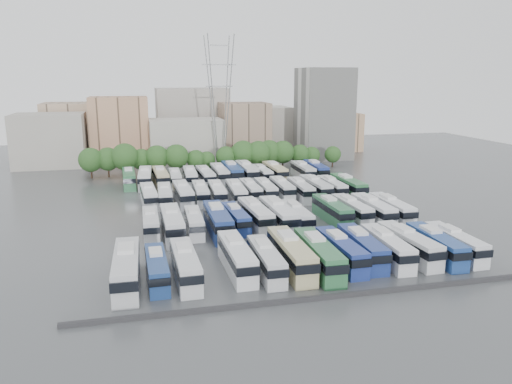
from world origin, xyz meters
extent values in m
plane|color=#424447|center=(0.00, 0.00, 0.00)|extent=(220.00, 220.00, 0.00)
cube|color=#2D2D30|center=(0.00, -33.00, 0.25)|extent=(56.00, 0.50, 0.50)
cylinder|color=black|center=(-30.36, 42.02, 1.19)|extent=(0.36, 0.36, 2.38)
sphere|color=#234C1E|center=(-30.36, 42.02, 4.41)|extent=(5.70, 5.70, 5.70)
cylinder|color=black|center=(-26.48, 42.75, 1.17)|extent=(0.36, 0.36, 2.34)
sphere|color=#234C1E|center=(-26.48, 42.75, 4.34)|extent=(5.61, 5.61, 5.61)
cylinder|color=black|center=(-22.49, 41.25, 1.34)|extent=(0.36, 0.36, 2.68)
sphere|color=#234C1E|center=(-22.49, 41.25, 4.97)|extent=(6.43, 6.43, 6.43)
cylinder|color=black|center=(-18.68, 42.83, 1.07)|extent=(0.36, 0.36, 2.13)
sphere|color=#234C1E|center=(-18.68, 42.83, 3.96)|extent=(5.11, 5.11, 5.11)
cylinder|color=black|center=(-14.98, 41.82, 1.21)|extent=(0.36, 0.36, 2.42)
sphere|color=#234C1E|center=(-14.98, 41.82, 4.49)|extent=(5.81, 5.81, 5.81)
cylinder|color=black|center=(-10.30, 41.32, 1.24)|extent=(0.36, 0.36, 2.48)
sphere|color=#234C1E|center=(-10.30, 41.32, 4.60)|extent=(5.94, 5.94, 5.94)
cylinder|color=black|center=(-5.59, 41.60, 0.98)|extent=(0.36, 0.36, 1.96)
sphere|color=#234C1E|center=(-5.59, 41.60, 3.64)|extent=(4.70, 4.70, 4.70)
cylinder|color=black|center=(-2.82, 42.19, 0.89)|extent=(0.36, 0.36, 1.78)
sphere|color=#234C1E|center=(-2.82, 42.19, 3.31)|extent=(4.28, 4.28, 4.28)
cylinder|color=black|center=(2.00, 41.90, 1.08)|extent=(0.36, 0.36, 2.16)
sphere|color=#234C1E|center=(2.00, 41.90, 4.01)|extent=(5.18, 5.18, 5.18)
cylinder|color=black|center=(6.35, 41.74, 1.30)|extent=(0.36, 0.36, 2.60)
sphere|color=#234C1E|center=(6.35, 41.74, 4.83)|extent=(6.24, 6.24, 6.24)
cylinder|color=black|center=(10.21, 41.17, 1.28)|extent=(0.36, 0.36, 2.55)
sphere|color=#234C1E|center=(10.21, 41.17, 4.74)|extent=(6.12, 6.12, 6.12)
cylinder|color=black|center=(13.46, 42.82, 1.26)|extent=(0.36, 0.36, 2.52)
sphere|color=#234C1E|center=(13.46, 42.82, 4.69)|extent=(6.06, 6.06, 6.06)
cylinder|color=black|center=(17.04, 42.52, 1.23)|extent=(0.36, 0.36, 2.45)
sphere|color=#234C1E|center=(17.04, 42.52, 4.55)|extent=(5.88, 5.88, 5.88)
cylinder|color=black|center=(21.69, 42.59, 1.04)|extent=(0.36, 0.36, 2.07)
sphere|color=#234C1E|center=(21.69, 42.59, 3.85)|extent=(4.98, 4.98, 4.98)
cylinder|color=black|center=(25.02, 42.84, 0.92)|extent=(0.36, 0.36, 1.84)
sphere|color=#234C1E|center=(25.02, 42.84, 3.42)|extent=(4.42, 4.42, 4.42)
cylinder|color=black|center=(30.93, 42.75, 0.92)|extent=(0.36, 0.36, 1.83)
sphere|color=#234C1E|center=(30.93, 42.75, 3.40)|extent=(4.40, 4.40, 4.40)
cube|color=#9E998E|center=(-42.00, 62.00, 7.00)|extent=(18.00, 14.00, 14.00)
cube|color=tan|center=(-24.00, 68.00, 9.00)|extent=(16.00, 12.00, 18.00)
cube|color=#ADA89E|center=(-6.00, 60.00, 6.00)|extent=(20.00, 14.00, 12.00)
cube|color=gray|center=(12.00, 66.00, 8.00)|extent=(14.00, 12.00, 16.00)
cube|color=gray|center=(-2.00, 80.00, 10.00)|extent=(22.00, 16.00, 20.00)
cube|color=tan|center=(-38.00, 78.00, 8.00)|extent=(16.00, 14.00, 16.00)
cube|color=#A39E93|center=(20.00, 78.00, 7.00)|extent=(18.00, 14.00, 14.00)
cube|color=tan|center=(44.00, 72.00, 6.00)|extent=(14.00, 12.00, 12.00)
cube|color=gray|center=(-14.00, 74.00, 5.00)|extent=(12.00, 10.00, 10.00)
cube|color=silver|center=(34.00, 58.00, 13.00)|extent=(14.00, 14.00, 26.00)
cylinder|color=slate|center=(0.00, 48.00, 17.00)|extent=(2.90, 2.91, 33.83)
cylinder|color=slate|center=(0.00, 52.00, 17.00)|extent=(2.90, 2.91, 33.83)
cylinder|color=slate|center=(4.00, 48.00, 17.00)|extent=(2.90, 2.91, 33.83)
cylinder|color=slate|center=(4.00, 52.00, 17.00)|extent=(2.90, 2.91, 33.83)
cube|color=slate|center=(2.00, 50.00, 31.28)|extent=(4.50, 0.30, 0.30)
cube|color=slate|center=(2.00, 50.00, 26.52)|extent=(9.00, 0.30, 0.30)
cube|color=slate|center=(2.00, 50.00, 21.08)|extent=(7.00, 0.30, 0.30)
cube|color=silver|center=(-21.57, -23.99, 1.86)|extent=(3.06, 13.16, 3.71)
cube|color=black|center=(-21.57, -24.15, 2.57)|extent=(3.19, 13.36, 1.09)
cube|color=silver|center=(-21.53, -22.35, 3.95)|extent=(1.93, 3.53, 0.48)
cube|color=navy|center=(-18.14, -23.72, 1.51)|extent=(2.48, 10.70, 3.02)
cube|color=black|center=(-18.13, -23.85, 2.09)|extent=(2.59, 10.86, 0.89)
cube|color=silver|center=(-18.16, -22.39, 3.21)|extent=(1.57, 2.87, 0.39)
cube|color=silver|center=(-14.80, -23.95, 1.68)|extent=(2.74, 11.88, 3.35)
cube|color=black|center=(-14.80, -24.10, 2.32)|extent=(2.86, 12.06, 0.99)
cube|color=silver|center=(-14.83, -22.47, 3.57)|extent=(1.74, 3.19, 0.43)
cube|color=silver|center=(-8.40, -22.92, 1.74)|extent=(2.75, 12.30, 3.48)
cube|color=black|center=(-8.39, -23.08, 2.40)|extent=(2.87, 12.49, 1.02)
cube|color=silver|center=(-8.41, -21.39, 3.70)|extent=(1.78, 3.29, 0.45)
cube|color=silver|center=(-5.05, -24.43, 1.60)|extent=(2.58, 11.35, 3.20)
cube|color=black|center=(-5.05, -24.57, 2.21)|extent=(2.70, 11.52, 0.94)
cube|color=silver|center=(-5.02, -23.02, 3.41)|extent=(1.65, 3.04, 0.41)
cube|color=#C2B885|center=(-1.67, -23.82, 1.85)|extent=(2.93, 13.08, 3.70)
cube|color=black|center=(-1.67, -23.98, 2.56)|extent=(3.07, 13.28, 1.09)
cube|color=silver|center=(-1.65, -22.19, 3.94)|extent=(1.89, 3.50, 0.48)
cube|color=#2F6E42|center=(1.60, -24.80, 1.80)|extent=(3.11, 12.81, 3.61)
cube|color=black|center=(1.60, -24.95, 2.49)|extent=(3.24, 13.01, 1.06)
cube|color=silver|center=(1.65, -23.20, 3.84)|extent=(1.91, 3.45, 0.47)
cube|color=navy|center=(5.07, -23.66, 1.67)|extent=(2.63, 11.84, 3.35)
cube|color=black|center=(5.07, -23.80, 2.31)|extent=(2.75, 12.02, 0.98)
cube|color=silver|center=(5.05, -22.18, 3.56)|extent=(1.71, 3.17, 0.43)
cube|color=navy|center=(8.26, -23.09, 1.68)|extent=(3.11, 12.00, 3.37)
cube|color=black|center=(8.25, -23.24, 2.33)|extent=(3.24, 12.18, 0.99)
cube|color=silver|center=(8.33, -21.60, 3.59)|extent=(1.84, 3.25, 0.44)
cube|color=silver|center=(11.44, -23.83, 1.67)|extent=(2.99, 11.89, 3.34)
cube|color=black|center=(11.43, -23.98, 2.31)|extent=(3.11, 12.07, 0.98)
cube|color=silver|center=(11.50, -22.36, 3.56)|extent=(1.80, 3.21, 0.43)
cube|color=silver|center=(14.72, -23.61, 1.72)|extent=(3.20, 12.25, 3.44)
cube|color=black|center=(14.72, -23.76, 2.38)|extent=(3.33, 12.43, 1.01)
cube|color=silver|center=(14.64, -22.10, 3.66)|extent=(1.88, 3.32, 0.44)
cube|color=navy|center=(18.23, -24.46, 1.66)|extent=(2.89, 11.80, 3.32)
cube|color=black|center=(18.22, -24.61, 2.30)|extent=(3.01, 11.98, 0.98)
cube|color=silver|center=(18.28, -23.00, 3.54)|extent=(1.77, 3.18, 0.43)
cube|color=silver|center=(21.28, -24.31, 1.60)|extent=(2.44, 11.32, 3.21)
cube|color=black|center=(21.28, -24.45, 2.22)|extent=(2.55, 11.49, 0.94)
cube|color=silver|center=(21.28, -22.89, 3.41)|extent=(1.61, 3.02, 0.41)
cube|color=silver|center=(-18.19, -4.91, 1.53)|extent=(2.38, 10.82, 3.06)
cube|color=black|center=(-18.19, -5.05, 2.12)|extent=(2.49, 10.99, 0.90)
cube|color=silver|center=(-18.18, -3.56, 3.26)|extent=(1.55, 2.89, 0.40)
cube|color=silver|center=(-15.07, -6.97, 1.81)|extent=(2.82, 12.80, 3.62)
cube|color=black|center=(-15.07, -7.13, 2.50)|extent=(2.95, 12.99, 1.06)
cube|color=silver|center=(-15.08, -5.37, 3.85)|extent=(1.84, 3.42, 0.47)
cube|color=silver|center=(-11.65, -5.88, 1.51)|extent=(2.59, 10.74, 3.02)
cube|color=black|center=(-11.65, -6.01, 2.09)|extent=(2.70, 10.90, 0.89)
cube|color=silver|center=(-11.61, -4.55, 3.22)|extent=(1.60, 2.89, 0.39)
cube|color=navy|center=(-8.16, -7.13, 1.85)|extent=(2.84, 13.07, 3.70)
cube|color=black|center=(-8.16, -7.30, 2.56)|extent=(2.97, 13.26, 1.09)
cube|color=silver|center=(-8.15, -5.50, 3.94)|extent=(1.87, 3.49, 0.48)
cube|color=navy|center=(-4.93, -5.17, 1.54)|extent=(2.78, 10.94, 3.07)
cube|color=black|center=(-4.93, -5.31, 2.12)|extent=(2.90, 11.11, 0.90)
cube|color=silver|center=(-4.99, -3.82, 3.27)|extent=(1.66, 2.96, 0.40)
cube|color=silver|center=(-1.70, -5.04, 1.77)|extent=(3.26, 12.60, 3.54)
cube|color=black|center=(-1.70, -5.19, 2.44)|extent=(3.40, 12.79, 1.04)
cube|color=silver|center=(-1.78, -3.48, 3.76)|extent=(1.93, 3.41, 0.46)
cube|color=silver|center=(1.75, -6.33, 1.86)|extent=(3.06, 13.15, 3.71)
cube|color=black|center=(1.75, -6.49, 2.56)|extent=(3.20, 13.35, 1.09)
cube|color=silver|center=(1.71, -4.69, 3.95)|extent=(1.93, 3.53, 0.48)
cube|color=silver|center=(4.77, -6.51, 1.58)|extent=(2.50, 11.19, 3.16)
cube|color=black|center=(4.76, -6.65, 2.19)|extent=(2.62, 11.35, 0.93)
cube|color=silver|center=(4.78, -5.12, 3.37)|extent=(1.62, 2.99, 0.41)
cube|color=#2E6C44|center=(11.42, -4.97, 1.69)|extent=(2.71, 11.96, 3.38)
cube|color=black|center=(11.42, -5.12, 2.34)|extent=(2.83, 12.15, 0.99)
cube|color=silver|center=(11.40, -3.48, 3.60)|extent=(1.74, 3.21, 0.44)
cube|color=silver|center=(14.92, -5.11, 1.63)|extent=(2.76, 11.58, 3.26)
cube|color=black|center=(14.92, -5.26, 2.26)|extent=(2.88, 11.76, 0.96)
cube|color=silver|center=(14.88, -3.67, 3.48)|extent=(1.71, 3.12, 0.42)
cube|color=silver|center=(18.18, -6.34, 1.72)|extent=(2.66, 12.15, 3.44)
cube|color=black|center=(18.18, -6.49, 2.38)|extent=(2.78, 12.33, 1.01)
cube|color=silver|center=(18.17, -4.82, 3.66)|extent=(1.74, 3.25, 0.44)
cube|color=silver|center=(21.50, -6.49, 1.70)|extent=(2.59, 12.03, 3.41)
cube|color=black|center=(21.50, -6.64, 2.35)|extent=(2.71, 12.21, 1.00)
cube|color=silver|center=(21.51, -4.99, 3.63)|extent=(1.71, 3.21, 0.44)
cube|color=white|center=(-17.93, 13.03, 1.63)|extent=(3.01, 11.62, 3.26)
cube|color=black|center=(-17.93, 12.89, 2.25)|extent=(3.13, 11.79, 0.96)
cube|color=silver|center=(-18.00, 14.47, 3.47)|extent=(1.78, 3.15, 0.42)
cube|color=silver|center=(-14.97, 12.75, 1.61)|extent=(2.76, 11.40, 3.21)
cube|color=black|center=(-14.98, 12.61, 2.22)|extent=(2.88, 11.57, 0.94)
cube|color=silver|center=(-14.93, 14.16, 3.42)|extent=(1.70, 3.07, 0.42)
cube|color=silver|center=(-11.57, 12.60, 1.73)|extent=(3.07, 12.31, 3.46)
cube|color=black|center=(-11.56, 12.45, 2.39)|extent=(3.19, 12.50, 1.02)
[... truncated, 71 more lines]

